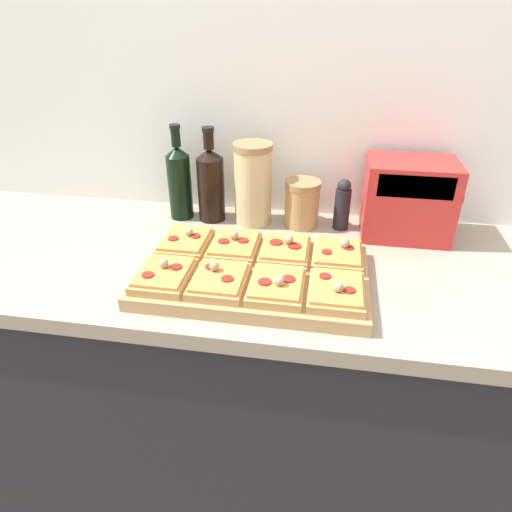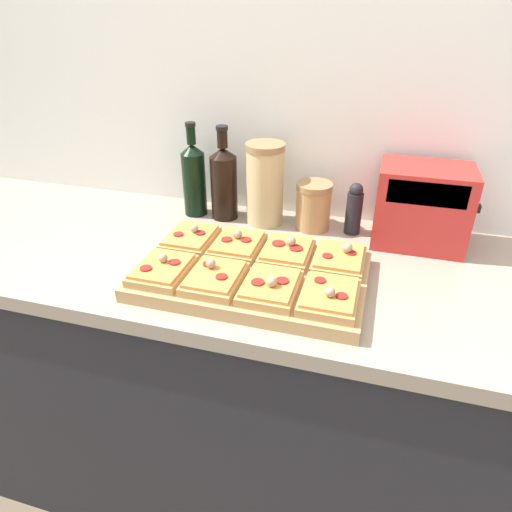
{
  "view_description": "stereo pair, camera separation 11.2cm",
  "coord_description": "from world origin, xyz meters",
  "px_view_note": "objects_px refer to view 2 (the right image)",
  "views": [
    {
      "loc": [
        0.2,
        -0.72,
        1.55
      ],
      "look_at": [
        0.04,
        0.24,
        0.99
      ],
      "focal_mm": 32.0,
      "sensor_mm": 36.0,
      "label": 1
    },
    {
      "loc": [
        0.31,
        -0.69,
        1.55
      ],
      "look_at": [
        0.04,
        0.24,
        0.99
      ],
      "focal_mm": 32.0,
      "sensor_mm": 36.0,
      "label": 2
    }
  ],
  "objects_px": {
    "olive_oil_bottle": "(194,178)",
    "toaster_oven": "(422,206)",
    "pepper_mill": "(354,209)",
    "grain_jar_tall": "(265,184)",
    "wine_bottle": "(224,182)",
    "grain_jar_short": "(313,206)",
    "cutting_board": "(253,275)"
  },
  "relations": [
    {
      "from": "cutting_board",
      "to": "wine_bottle",
      "type": "bearing_deg",
      "value": 119.64
    },
    {
      "from": "grain_jar_short",
      "to": "toaster_oven",
      "type": "distance_m",
      "value": 0.3
    },
    {
      "from": "pepper_mill",
      "to": "cutting_board",
      "type": "bearing_deg",
      "value": -121.74
    },
    {
      "from": "olive_oil_bottle",
      "to": "toaster_oven",
      "type": "xyz_separation_m",
      "value": [
        0.67,
        -0.01,
        -0.01
      ]
    },
    {
      "from": "cutting_board",
      "to": "grain_jar_tall",
      "type": "xyz_separation_m",
      "value": [
        -0.06,
        0.33,
        0.11
      ]
    },
    {
      "from": "olive_oil_bottle",
      "to": "toaster_oven",
      "type": "distance_m",
      "value": 0.67
    },
    {
      "from": "wine_bottle",
      "to": "grain_jar_tall",
      "type": "distance_m",
      "value": 0.13
    },
    {
      "from": "pepper_mill",
      "to": "grain_jar_tall",
      "type": "bearing_deg",
      "value": 180.0
    },
    {
      "from": "pepper_mill",
      "to": "toaster_oven",
      "type": "bearing_deg",
      "value": -4.1
    },
    {
      "from": "cutting_board",
      "to": "olive_oil_bottle",
      "type": "height_order",
      "value": "olive_oil_bottle"
    },
    {
      "from": "wine_bottle",
      "to": "grain_jar_short",
      "type": "distance_m",
      "value": 0.28
    },
    {
      "from": "cutting_board",
      "to": "olive_oil_bottle",
      "type": "distance_m",
      "value": 0.45
    },
    {
      "from": "wine_bottle",
      "to": "grain_jar_short",
      "type": "height_order",
      "value": "wine_bottle"
    },
    {
      "from": "toaster_oven",
      "to": "olive_oil_bottle",
      "type": "bearing_deg",
      "value": 178.91
    },
    {
      "from": "grain_jar_tall",
      "to": "toaster_oven",
      "type": "relative_size",
      "value": 0.92
    },
    {
      "from": "pepper_mill",
      "to": "toaster_oven",
      "type": "height_order",
      "value": "toaster_oven"
    },
    {
      "from": "olive_oil_bottle",
      "to": "toaster_oven",
      "type": "relative_size",
      "value": 1.08
    },
    {
      "from": "olive_oil_bottle",
      "to": "toaster_oven",
      "type": "bearing_deg",
      "value": -1.09
    },
    {
      "from": "grain_jar_short",
      "to": "cutting_board",
      "type": "bearing_deg",
      "value": -104.76
    },
    {
      "from": "olive_oil_bottle",
      "to": "pepper_mill",
      "type": "height_order",
      "value": "olive_oil_bottle"
    },
    {
      "from": "wine_bottle",
      "to": "pepper_mill",
      "type": "bearing_deg",
      "value": 0.0
    },
    {
      "from": "grain_jar_short",
      "to": "pepper_mill",
      "type": "bearing_deg",
      "value": 0.0
    },
    {
      "from": "olive_oil_bottle",
      "to": "wine_bottle",
      "type": "distance_m",
      "value": 0.1
    },
    {
      "from": "cutting_board",
      "to": "grain_jar_tall",
      "type": "bearing_deg",
      "value": 100.24
    },
    {
      "from": "olive_oil_bottle",
      "to": "wine_bottle",
      "type": "height_order",
      "value": "olive_oil_bottle"
    },
    {
      "from": "wine_bottle",
      "to": "grain_jar_short",
      "type": "relative_size",
      "value": 2.03
    },
    {
      "from": "cutting_board",
      "to": "wine_bottle",
      "type": "xyz_separation_m",
      "value": [
        -0.19,
        0.33,
        0.1
      ]
    },
    {
      "from": "grain_jar_short",
      "to": "wine_bottle",
      "type": "bearing_deg",
      "value": 180.0
    },
    {
      "from": "cutting_board",
      "to": "toaster_oven",
      "type": "distance_m",
      "value": 0.51
    },
    {
      "from": "cutting_board",
      "to": "grain_jar_short",
      "type": "relative_size",
      "value": 3.86
    },
    {
      "from": "grain_jar_tall",
      "to": "toaster_oven",
      "type": "distance_m",
      "value": 0.45
    },
    {
      "from": "cutting_board",
      "to": "toaster_oven",
      "type": "bearing_deg",
      "value": 39.72
    }
  ]
}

